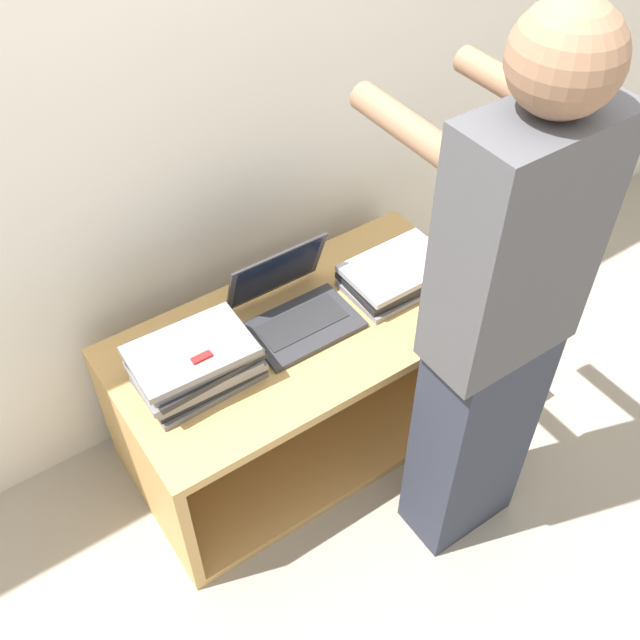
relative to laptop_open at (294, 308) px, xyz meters
The scene contains 8 objects.
ground_plane 0.73m from the laptop_open, 90.00° to the right, with size 12.00×12.00×0.00m, color #9E9384.
wall_back 0.68m from the laptop_open, 90.00° to the left, with size 8.00×0.05×2.40m.
cart 0.34m from the laptop_open, 90.00° to the left, with size 1.26×0.64×0.58m.
laptop_open is the anchor object (origin of this frame).
laptop_stack_left 0.39m from the laptop_open, behind, with size 0.38×0.25×0.15m.
laptop_stack_right 0.39m from the laptop_open, ahead, with size 0.37×0.25×0.09m.
person 0.71m from the laptop_open, 67.96° to the right, with size 0.40×0.54×1.79m.
inventory_tag 0.41m from the laptop_open, 164.02° to the right, with size 0.06×0.02×0.01m.
Camera 1 is at (-0.90, -1.09, 2.34)m, focal length 42.00 mm.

